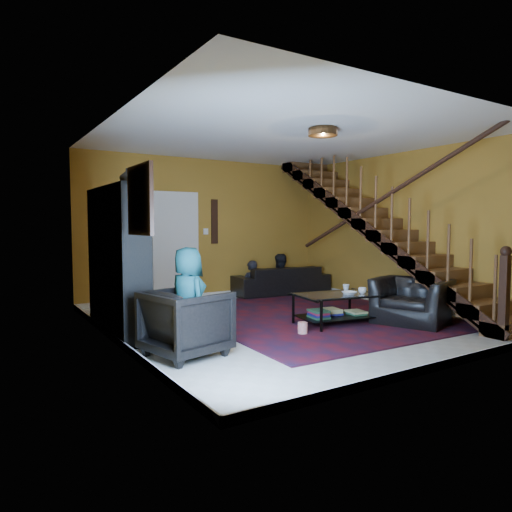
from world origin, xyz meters
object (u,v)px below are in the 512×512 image
at_px(armchair_right, 412,301).
at_px(coffee_table, 337,307).
at_px(armchair_left, 186,323).
at_px(bookshelf, 118,263).
at_px(sofa, 280,280).

bearing_deg(armchair_right, coffee_table, -141.66).
bearing_deg(armchair_left, bookshelf, 0.57).
height_order(armchair_left, coffee_table, armchair_left).
height_order(armchair_right, coffee_table, armchair_right).
height_order(bookshelf, armchair_right, bookshelf).
distance_m(armchair_left, coffee_table, 2.60).
relative_size(sofa, coffee_table, 1.57).
height_order(bookshelf, sofa, bookshelf).
xyz_separation_m(armchair_left, armchair_right, (3.55, -0.25, -0.04)).
xyz_separation_m(armchair_right, coffee_table, (-0.98, 0.58, -0.08)).
bearing_deg(coffee_table, armchair_right, -30.70).
xyz_separation_m(bookshelf, armchair_right, (3.90, -1.72, -0.62)).
xyz_separation_m(sofa, coffee_table, (-0.98, -2.84, -0.04)).
bearing_deg(bookshelf, coffee_table, -21.30).
xyz_separation_m(bookshelf, coffee_table, (2.93, -1.14, -0.70)).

